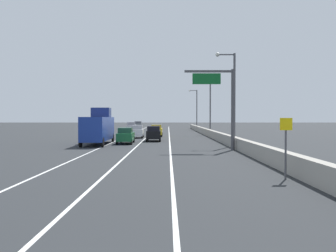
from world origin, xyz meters
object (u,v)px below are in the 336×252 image
Objects in this scene: lamp_post_right_fourth at (197,107)px; car_gray_3 at (139,125)px; car_black_5 at (154,134)px; car_silver_2 at (132,127)px; speed_advisory_sign at (287,143)px; car_green_1 at (127,136)px; lamp_post_right_third at (210,102)px; car_white_0 at (138,132)px; car_yellow_4 at (157,131)px; box_truck at (99,127)px; overhead_sign_gantry at (226,99)px; lamp_post_right_second at (233,92)px.

car_gray_3 is at bearing 168.64° from lamp_post_right_fourth.
car_silver_2 is at bearing 100.79° from car_black_5.
car_green_1 is at bearing 113.38° from speed_advisory_sign.
car_white_0 is (-11.82, -10.34, -4.77)m from lamp_post_right_third.
lamp_post_right_fourth reaches higher than car_black_5.
car_yellow_4 is 17.91m from box_truck.
car_white_0 is 0.97× the size of car_black_5.
lamp_post_right_fourth reaches higher than overhead_sign_gantry.
car_white_0 is 0.89× the size of car_green_1.
car_green_1 is at bearing -124.09° from car_black_5.
overhead_sign_gantry is 23.09m from car_white_0.
lamp_post_right_fourth is 19.52m from car_silver_2.
lamp_post_right_fourth is 2.20× the size of car_yellow_4.
overhead_sign_gantry is at bearing -91.61° from lamp_post_right_fourth.
car_silver_2 reaches higher than car_yellow_4.
car_white_0 is at bearing 126.64° from lamp_post_right_second.
box_truck is at bearing -106.76° from lamp_post_right_fourth.
lamp_post_right_second is at bearing -75.10° from car_gray_3.
car_black_5 is at bearing 104.58° from speed_advisory_sign.
car_gray_3 is (-3.02, 38.95, 0.09)m from car_white_0.
box_truck is (-14.76, -49.01, -3.81)m from lamp_post_right_fourth.
speed_advisory_sign is at bearing -74.25° from car_white_0.
lamp_post_right_third is at bearing 35.57° from car_yellow_4.
car_white_0 is (-11.48, -36.04, -4.77)m from lamp_post_right_fourth.
lamp_post_right_second reaches higher than car_yellow_4.
lamp_post_right_third is (1.93, 30.86, 0.99)m from overhead_sign_gantry.
lamp_post_right_third is 2.13× the size of car_silver_2.
car_black_5 reaches higher than car_yellow_4.
lamp_post_right_third and lamp_post_right_fourth have the same top height.
lamp_post_right_second reaches higher than car_silver_2.
car_green_1 is (-10.20, 8.50, -3.80)m from overhead_sign_gantry.
car_black_5 is (-0.01, -11.35, 0.02)m from car_yellow_4.
overhead_sign_gantry is 5.47m from lamp_post_right_second.
car_yellow_4 is at bearing 54.39° from car_white_0.
speed_advisory_sign is at bearing -77.38° from car_silver_2.
car_silver_2 is at bearing -141.20° from lamp_post_right_fourth.
lamp_post_right_second is (1.09, 21.29, 3.96)m from speed_advisory_sign.
car_white_0 is (-11.43, 15.36, -4.77)m from lamp_post_right_second.
car_black_5 is (-7.58, 29.15, -0.80)m from speed_advisory_sign.
car_green_1 is 3.27m from box_truck.
car_silver_2 is at bearing 102.62° from speed_advisory_sign.
lamp_post_right_third is at bearing -42.47° from car_silver_2.
lamp_post_right_fourth is 1.02× the size of box_truck.
car_black_5 is (-7.14, 13.03, -3.76)m from overhead_sign_gantry.
lamp_post_right_third is 20.57m from car_black_5.
overhead_sign_gantry reaches higher than car_green_1.
speed_advisory_sign reaches higher than car_green_1.
speed_advisory_sign is 0.64× the size of car_green_1.
car_gray_3 is at bearing 99.36° from car_yellow_4.
car_green_1 is at bearing -91.49° from car_white_0.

